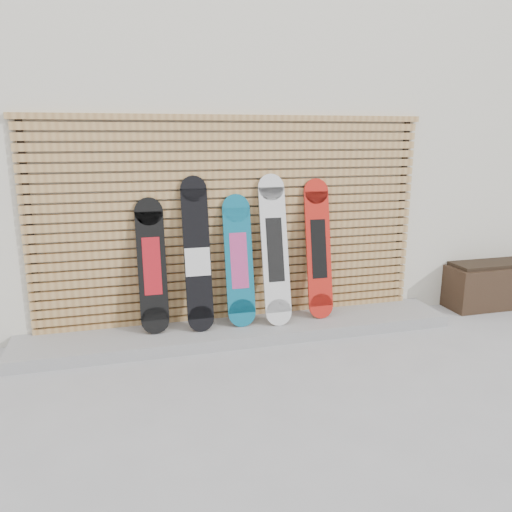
# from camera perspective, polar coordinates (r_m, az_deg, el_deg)

# --- Properties ---
(ground) EXTENTS (80.00, 80.00, 0.00)m
(ground) POSITION_cam_1_polar(r_m,az_deg,el_deg) (4.85, 1.90, -11.90)
(ground) COLOR #97979A
(ground) RESTS_ON ground
(building) EXTENTS (12.00, 5.00, 3.60)m
(building) POSITION_cam_1_polar(r_m,az_deg,el_deg) (7.89, -1.99, 11.57)
(building) COLOR beige
(building) RESTS_ON ground
(concrete_step) EXTENTS (4.60, 0.70, 0.12)m
(concrete_step) POSITION_cam_1_polar(r_m,az_deg,el_deg) (5.39, -1.76, -8.48)
(concrete_step) COLOR gray
(concrete_step) RESTS_ON ground
(slat_wall) EXTENTS (4.26, 0.08, 2.29)m
(slat_wall) POSITION_cam_1_polar(r_m,az_deg,el_deg) (5.35, -2.57, 4.14)
(slat_wall) COLOR #AA7C46
(slat_wall) RESTS_ON ground
(planter_box) EXTENTS (1.26, 0.52, 0.56)m
(planter_box) POSITION_cam_1_polar(r_m,az_deg,el_deg) (6.93, 25.51, -2.88)
(planter_box) COLOR black
(planter_box) RESTS_ON ground
(snowboard_0) EXTENTS (0.29, 0.29, 1.37)m
(snowboard_0) POSITION_cam_1_polar(r_m,az_deg,el_deg) (5.15, -11.81, -1.14)
(snowboard_0) COLOR black
(snowboard_0) RESTS_ON concrete_step
(snowboard_1) EXTENTS (0.27, 0.35, 1.57)m
(snowboard_1) POSITION_cam_1_polar(r_m,az_deg,el_deg) (5.14, -6.73, 0.09)
(snowboard_1) COLOR black
(snowboard_1) RESTS_ON concrete_step
(snowboard_2) EXTENTS (0.30, 0.33, 1.37)m
(snowboard_2) POSITION_cam_1_polar(r_m,az_deg,el_deg) (5.25, -1.97, -0.53)
(snowboard_2) COLOR #0C5D79
(snowboard_2) RESTS_ON concrete_step
(snowboard_3) EXTENTS (0.29, 0.40, 1.58)m
(snowboard_3) POSITION_cam_1_polar(r_m,az_deg,el_deg) (5.29, 2.17, 0.71)
(snowboard_3) COLOR silver
(snowboard_3) RESTS_ON concrete_step
(snowboard_4) EXTENTS (0.28, 0.32, 1.52)m
(snowboard_4) POSITION_cam_1_polar(r_m,az_deg,el_deg) (5.51, 7.15, 0.81)
(snowboard_4) COLOR red
(snowboard_4) RESTS_ON concrete_step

